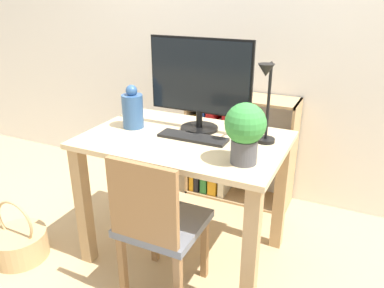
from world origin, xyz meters
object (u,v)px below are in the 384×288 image
object	(u,v)px
desk_lamp	(266,96)
keyboard	(193,137)
chair	(158,223)
monitor	(200,80)
basket	(19,243)
vase	(133,109)
potted_plant	(245,129)
bookshelf	(225,146)

from	to	relation	value
desk_lamp	keyboard	bearing A→B (deg)	-169.21
keyboard	desk_lamp	distance (m)	0.46
desk_lamp	chair	world-z (taller)	desk_lamp
desk_lamp	chair	xyz separation A→B (m)	(-0.39, -0.44, -0.59)
monitor	basket	bearing A→B (deg)	-145.88
keyboard	basket	size ratio (longest dim) A/B	0.99
keyboard	vase	size ratio (longest dim) A/B	1.51
potted_plant	bookshelf	distance (m)	1.19
vase	chair	distance (m)	0.69
vase	bookshelf	xyz separation A→B (m)	(0.30, 0.77, -0.47)
monitor	keyboard	distance (m)	0.32
vase	basket	xyz separation A→B (m)	(-0.55, -0.49, -0.79)
monitor	potted_plant	xyz separation A→B (m)	(0.37, -0.33, -0.12)
potted_plant	desk_lamp	bearing A→B (deg)	84.04
bookshelf	potted_plant	bearing A→B (deg)	-65.27
desk_lamp	basket	bearing A→B (deg)	-157.64
desk_lamp	chair	bearing A→B (deg)	-131.43
basket	chair	bearing A→B (deg)	6.19
chair	monitor	bearing A→B (deg)	94.08
monitor	basket	world-z (taller)	monitor
bookshelf	keyboard	bearing A→B (deg)	-82.69
keyboard	bookshelf	world-z (taller)	bookshelf
keyboard	potted_plant	size ratio (longest dim) A/B	1.33
chair	bookshelf	world-z (taller)	chair
chair	basket	size ratio (longest dim) A/B	2.13
vase	bookshelf	size ratio (longest dim) A/B	0.31
potted_plant	chair	world-z (taller)	potted_plant
vase	desk_lamp	size ratio (longest dim) A/B	0.59
potted_plant	chair	bearing A→B (deg)	-151.64
potted_plant	monitor	bearing A→B (deg)	138.83
desk_lamp	bookshelf	size ratio (longest dim) A/B	0.53
monitor	bookshelf	world-z (taller)	monitor
bookshelf	chair	bearing A→B (deg)	-86.02
keyboard	basket	distance (m)	1.26
chair	bookshelf	distance (m)	1.17
monitor	keyboard	size ratio (longest dim) A/B	1.57
desk_lamp	potted_plant	distance (m)	0.27
potted_plant	basket	xyz separation A→B (m)	(-1.29, -0.30, -0.85)
desk_lamp	basket	distance (m)	1.71
monitor	desk_lamp	size ratio (longest dim) A/B	1.40
monitor	vase	distance (m)	0.43
vase	potted_plant	distance (m)	0.77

